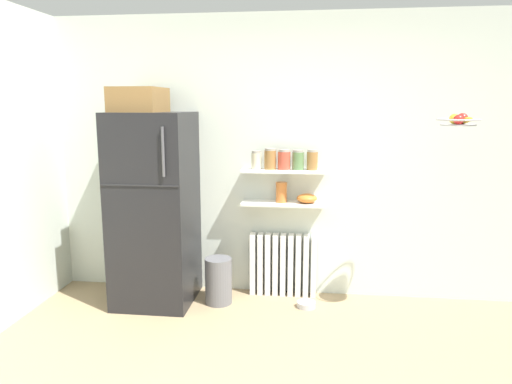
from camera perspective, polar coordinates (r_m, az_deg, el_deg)
name	(u,v)px	position (r m, az deg, el deg)	size (l,w,h in m)	color
ground_plane	(272,377)	(3.39, 1.94, -21.37)	(7.04, 7.04, 0.00)	#9E8460
back_wall	(288,158)	(4.45, 3.83, 4.13)	(7.04, 0.10, 2.60)	silver
refrigerator	(154,204)	(4.36, -12.18, -1.41)	(0.68, 0.73, 1.94)	black
radiator	(283,265)	(4.55, 3.29, -8.71)	(0.63, 0.12, 0.59)	white
wall_shelf_lower	(284,204)	(4.36, 3.34, -1.40)	(0.77, 0.22, 0.03)	white
wall_shelf_upper	(284,171)	(4.31, 3.38, 2.56)	(0.77, 0.22, 0.03)	white
storage_jar_0	(256,160)	(4.32, 0.04, 3.86)	(0.09, 0.09, 0.17)	beige
storage_jar_1	(270,159)	(4.31, 1.72, 4.00)	(0.11, 0.11, 0.19)	olive
storage_jar_2	(284,160)	(4.30, 3.40, 3.90)	(0.11, 0.11, 0.18)	#C64C38
storage_jar_3	(298,160)	(4.29, 5.09, 3.85)	(0.11, 0.11, 0.18)	#5B7F4C
storage_jar_4	(312,160)	(4.29, 6.78, 3.85)	(0.10, 0.10, 0.18)	olive
vase	(281,192)	(4.34, 3.07, -0.04)	(0.10, 0.10, 0.18)	#CC7033
shelf_bowl	(307,198)	(4.34, 6.14, -0.76)	(0.19, 0.19, 0.08)	orange
trash_bin	(219,281)	(4.40, -4.53, -10.58)	(0.24, 0.24, 0.42)	slate
pet_food_bowl	(306,304)	(4.39, 6.06, -13.29)	(0.17, 0.17, 0.05)	#B7B7BC
hanging_fruit_basket	(459,120)	(3.93, 23.22, 7.92)	(0.32, 0.32, 0.10)	#B2B2B7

